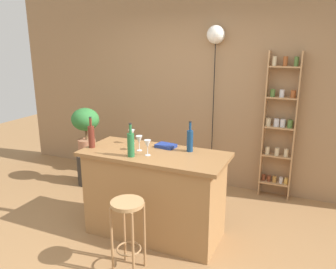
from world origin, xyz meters
TOP-DOWN VIEW (x-y plane):
  - ground at (0.00, 0.00)m, footprint 12.00×12.00m
  - back_wall at (0.00, 1.95)m, footprint 6.40×0.10m
  - kitchen_counter at (0.00, 0.30)m, footprint 1.56×0.69m
  - bar_stool at (0.06, -0.38)m, footprint 0.30×0.30m
  - spice_shelf at (1.10, 1.81)m, footprint 0.41×0.14m
  - plant_stool at (-1.52, 1.14)m, footprint 0.33×0.33m
  - potted_plant at (-1.52, 1.14)m, footprint 0.41×0.37m
  - bottle_vinegar at (0.33, 0.49)m, footprint 0.07×0.07m
  - bottle_soda_blue at (-0.16, 0.09)m, footprint 0.07×0.07m
  - bottle_spirits_clear at (-0.71, 0.18)m, footprint 0.07×0.07m
  - wine_glass_left at (-0.17, 0.29)m, footprint 0.07×0.07m
  - wine_glass_center at (-0.37, 0.49)m, footprint 0.07×0.07m
  - wine_glass_right at (-0.02, 0.19)m, footprint 0.07×0.07m
  - cookbook at (0.04, 0.51)m, footprint 0.23×0.18m
  - pendant_globe_light at (0.18, 1.84)m, footprint 0.25×0.25m

SIDE VIEW (x-z plane):
  - ground at x=0.00m, z-range 0.00..0.00m
  - plant_stool at x=-1.52m, z-range 0.00..0.46m
  - kitchen_counter at x=0.00m, z-range 0.00..0.96m
  - bar_stool at x=0.06m, z-range 0.16..0.87m
  - potted_plant at x=-1.52m, z-range 0.55..1.25m
  - cookbook at x=0.04m, z-range 0.96..0.99m
  - spice_shelf at x=1.10m, z-range 0.02..1.99m
  - wine_glass_left at x=-0.17m, z-range 0.99..1.15m
  - wine_glass_center at x=-0.37m, z-range 0.99..1.15m
  - wine_glass_right at x=-0.02m, z-range 0.99..1.15m
  - bottle_vinegar at x=0.33m, z-range 0.91..1.24m
  - bottle_spirits_clear at x=-0.71m, z-range 0.91..1.26m
  - bottle_soda_blue at x=-0.16m, z-range 0.91..1.26m
  - back_wall at x=0.00m, z-range 0.00..2.80m
  - pendant_globe_light at x=0.18m, z-range 1.00..3.30m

